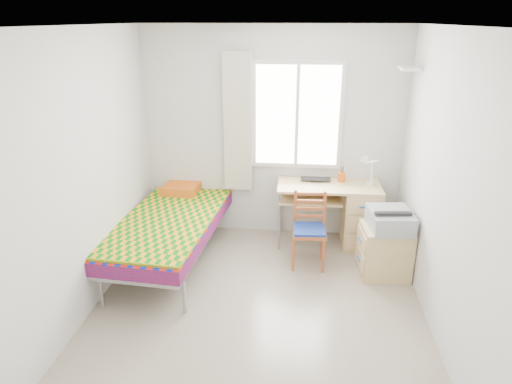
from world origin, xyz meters
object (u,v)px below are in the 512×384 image
desk (355,213)px  cabinet (384,251)px  bed (171,222)px  chair (310,225)px  printer (390,219)px

desk → cabinet: size_ratio=2.22×
bed → cabinet: bed is taller
bed → cabinet: (2.41, -0.12, -0.17)m
bed → desk: bearing=19.4°
bed → cabinet: bearing=1.5°
bed → chair: size_ratio=2.62×
chair → bed: bearing=178.3°
cabinet → printer: (0.02, -0.02, 0.39)m
chair → printer: 0.87m
desk → chair: chair is taller
cabinet → chair: bearing=163.1°
cabinet → printer: printer is taller
bed → printer: bearing=1.0°
printer → bed: bearing=170.2°
bed → desk: bed is taller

